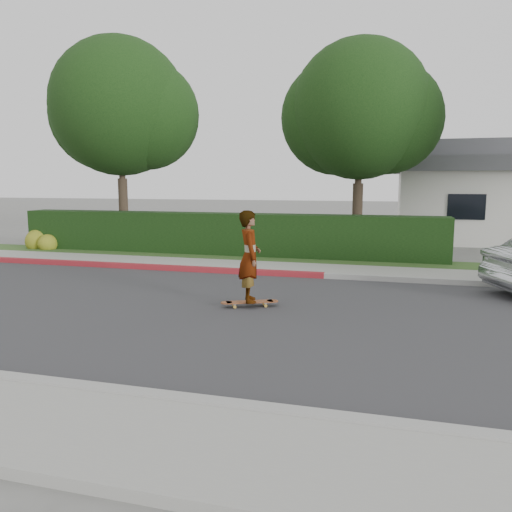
% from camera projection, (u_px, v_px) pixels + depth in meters
% --- Properties ---
extents(ground, '(120.00, 120.00, 0.00)m').
position_uv_depth(ground, '(246.00, 315.00, 9.75)').
color(ground, slate).
rests_on(ground, ground).
extents(road, '(60.00, 8.00, 0.01)m').
position_uv_depth(road, '(246.00, 314.00, 9.75)').
color(road, '#2D2D30').
rests_on(road, ground).
extents(curb_near, '(60.00, 0.20, 0.15)m').
position_uv_depth(curb_near, '(147.00, 397.00, 5.82)').
color(curb_near, '#9E9E99').
rests_on(curb_near, ground).
extents(sidewalk_near, '(60.00, 1.60, 0.12)m').
position_uv_depth(sidewalk_near, '(104.00, 436.00, 4.97)').
color(sidewalk_near, gray).
rests_on(sidewalk_near, ground).
extents(curb_far, '(60.00, 0.20, 0.15)m').
position_uv_depth(curb_far, '(288.00, 274.00, 13.65)').
color(curb_far, '#9E9E99').
rests_on(curb_far, ground).
extents(curb_red_section, '(12.00, 0.21, 0.15)m').
position_uv_depth(curb_red_section, '(124.00, 266.00, 14.95)').
color(curb_red_section, maroon).
rests_on(curb_red_section, ground).
extents(sidewalk_far, '(60.00, 1.60, 0.12)m').
position_uv_depth(sidewalk_far, '(294.00, 269.00, 14.51)').
color(sidewalk_far, gray).
rests_on(sidewalk_far, ground).
extents(planting_strip, '(60.00, 1.60, 0.10)m').
position_uv_depth(planting_strip, '(303.00, 261.00, 16.04)').
color(planting_strip, '#2D4C1E').
rests_on(planting_strip, ground).
extents(hedge, '(15.00, 1.00, 1.50)m').
position_uv_depth(hedge, '(221.00, 235.00, 17.29)').
color(hedge, black).
rests_on(hedge, ground).
extents(flowering_shrub, '(1.40, 1.00, 0.90)m').
position_uv_depth(flowering_shrub, '(41.00, 242.00, 18.73)').
color(flowering_shrub, '#2D4C19').
rests_on(flowering_shrub, ground).
extents(tree_left, '(5.99, 5.21, 8.00)m').
position_uv_depth(tree_left, '(122.00, 111.00, 19.21)').
color(tree_left, '#33261C').
rests_on(tree_left, ground).
extents(tree_center, '(5.66, 4.84, 7.44)m').
position_uv_depth(tree_center, '(360.00, 114.00, 17.41)').
color(tree_center, '#33261C').
rests_on(tree_center, ground).
extents(skateboard, '(1.19, 0.70, 0.11)m').
position_uv_depth(skateboard, '(250.00, 302.00, 10.31)').
color(skateboard, gold).
rests_on(skateboard, ground).
extents(skateboarder, '(0.67, 0.80, 1.88)m').
position_uv_depth(skateboarder, '(250.00, 256.00, 10.17)').
color(skateboarder, white).
rests_on(skateboarder, skateboard).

